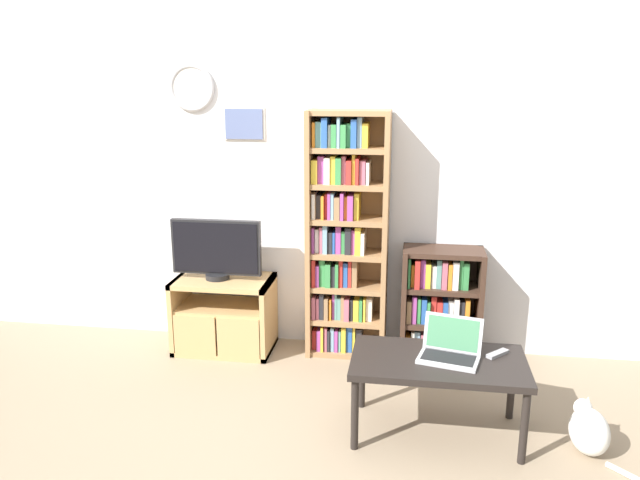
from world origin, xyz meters
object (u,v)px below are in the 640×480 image
(laptop, at_px, (450,348))
(television, at_px, (216,249))
(coffee_table, at_px, (438,367))
(remote_near_laptop, at_px, (498,354))
(bookshelf_short, at_px, (438,304))
(cat, at_px, (588,430))
(bookshelf_tall, at_px, (344,237))
(tv_stand, at_px, (224,314))

(laptop, bearing_deg, television, 164.76)
(television, height_order, coffee_table, television)
(television, height_order, laptop, television)
(coffee_table, relative_size, remote_near_laptop, 6.89)
(bookshelf_short, xyz_separation_m, cat, (0.80, -1.11, -0.28))
(laptop, bearing_deg, bookshelf_short, 105.19)
(bookshelf_tall, xyz_separation_m, cat, (1.51, -1.12, -0.76))
(remote_near_laptop, bearing_deg, cat, 24.63)
(bookshelf_short, relative_size, coffee_table, 0.84)
(tv_stand, relative_size, cat, 1.74)
(television, xyz_separation_m, coffee_table, (1.61, -0.94, -0.37))
(television, xyz_separation_m, laptop, (1.68, -0.91, -0.26))
(tv_stand, height_order, bookshelf_tall, bookshelf_tall)
(laptop, relative_size, remote_near_laptop, 2.65)
(bookshelf_tall, xyz_separation_m, laptop, (0.73, -1.01, -0.37))
(tv_stand, height_order, bookshelf_short, bookshelf_short)
(tv_stand, bearing_deg, bookshelf_short, 3.63)
(tv_stand, relative_size, laptop, 1.91)
(remote_near_laptop, bearing_deg, tv_stand, -159.13)
(bookshelf_tall, height_order, coffee_table, bookshelf_tall)
(bookshelf_short, distance_m, remote_near_laptop, 0.98)
(tv_stand, relative_size, remote_near_laptop, 5.06)
(cat, bearing_deg, bookshelf_short, 102.23)
(laptop, height_order, cat, laptop)
(bookshelf_short, relative_size, laptop, 2.20)
(bookshelf_tall, bearing_deg, bookshelf_short, -0.55)
(laptop, bearing_deg, bookshelf_tall, 139.32)
(coffee_table, relative_size, laptop, 2.60)
(tv_stand, distance_m, laptop, 1.89)
(television, distance_m, laptop, 1.93)
(bookshelf_short, distance_m, cat, 1.40)
(laptop, xyz_separation_m, cat, (0.77, -0.10, -0.39))
(bookshelf_tall, height_order, bookshelf_short, bookshelf_tall)
(coffee_table, bearing_deg, remote_near_laptop, 16.73)
(tv_stand, relative_size, bookshelf_short, 0.87)
(tv_stand, bearing_deg, cat, -22.74)
(tv_stand, bearing_deg, remote_near_laptop, -23.50)
(coffee_table, distance_m, laptop, 0.13)
(laptop, bearing_deg, cat, 5.64)
(bookshelf_short, xyz_separation_m, remote_near_laptop, (0.31, -0.93, 0.06))
(remote_near_laptop, xyz_separation_m, cat, (0.49, -0.18, -0.34))
(television, bearing_deg, cat, -22.60)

